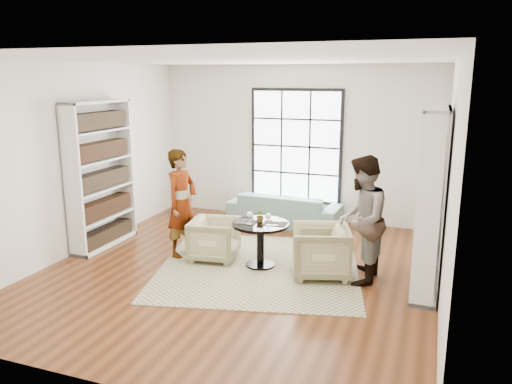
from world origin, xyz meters
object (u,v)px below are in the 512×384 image
at_px(armchair_left, 215,239).
at_px(wine_glass_left, 250,215).
at_px(flower_centerpiece, 261,216).
at_px(wine_glass_right, 268,217).
at_px(person_left, 182,203).
at_px(sofa, 285,209).
at_px(person_right, 361,220).
at_px(pedestal_table, 260,235).
at_px(armchair_right, 320,251).

relative_size(armchair_left, wine_glass_left, 3.69).
bearing_deg(flower_centerpiece, wine_glass_right, -40.21).
distance_m(person_left, wine_glass_left, 1.20).
xyz_separation_m(sofa, person_left, (-1.03, -2.15, 0.54)).
bearing_deg(sofa, person_left, 67.18).
bearing_deg(person_left, flower_centerpiece, -80.19).
bearing_deg(person_right, wine_glass_left, -85.91).
relative_size(armchair_left, person_right, 0.41).
height_order(armchair_left, person_left, person_left).
bearing_deg(wine_glass_left, wine_glass_right, 7.47).
xyz_separation_m(pedestal_table, sofa, (-0.28, 2.18, -0.18)).
height_order(sofa, person_right, person_right).
bearing_deg(sofa, armchair_left, 80.21).
distance_m(person_left, person_right, 2.78).
bearing_deg(wine_glass_right, wine_glass_left, -172.53).
bearing_deg(wine_glass_right, pedestal_table, 149.84).
bearing_deg(wine_glass_left, sofa, 93.98).
xyz_separation_m(armchair_right, wine_glass_right, (-0.77, -0.04, 0.44)).
relative_size(sofa, wine_glass_left, 10.93).
xyz_separation_m(pedestal_table, wine_glass_left, (-0.12, -0.12, 0.32)).
bearing_deg(armchair_right, armchair_left, -109.65).
distance_m(pedestal_table, person_left, 1.36).
height_order(armchair_left, armchair_right, armchair_right).
bearing_deg(armchair_right, sofa, -168.59).
xyz_separation_m(person_right, wine_glass_left, (-1.59, -0.07, -0.07)).
distance_m(pedestal_table, armchair_left, 0.78).
bearing_deg(wine_glass_left, person_left, 172.54).
xyz_separation_m(person_right, wine_glass_right, (-1.32, -0.04, -0.07)).
bearing_deg(pedestal_table, wine_glass_left, -135.72).
bearing_deg(sofa, wine_glass_right, 103.64).
relative_size(person_left, person_right, 0.96).
distance_m(sofa, flower_centerpiece, 2.19).
bearing_deg(pedestal_table, flower_centerpiece, 110.00).
xyz_separation_m(person_left, flower_centerpiece, (1.30, 0.02, -0.08)).
distance_m(person_right, flower_centerpiece, 1.49).
xyz_separation_m(pedestal_table, armchair_right, (0.91, -0.05, -0.13)).
distance_m(armchair_left, person_right, 2.30).
relative_size(wine_glass_left, wine_glass_right, 1.04).
height_order(armchair_left, wine_glass_left, wine_glass_left).
height_order(wine_glass_left, wine_glass_right, wine_glass_left).
distance_m(pedestal_table, flower_centerpiece, 0.29).
xyz_separation_m(person_left, wine_glass_left, (1.19, -0.16, -0.03)).
height_order(armchair_right, person_right, person_right).
xyz_separation_m(wine_glass_left, wine_glass_right, (0.27, 0.04, -0.00)).
height_order(armchair_right, wine_glass_left, wine_glass_left).
bearing_deg(person_left, armchair_left, -81.11).
distance_m(wine_glass_left, wine_glass_right, 0.27).
bearing_deg(armchair_right, wine_glass_left, -102.77).
xyz_separation_m(armchair_left, person_left, (-0.55, 0.00, 0.52)).
bearing_deg(wine_glass_left, armchair_right, 4.12).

